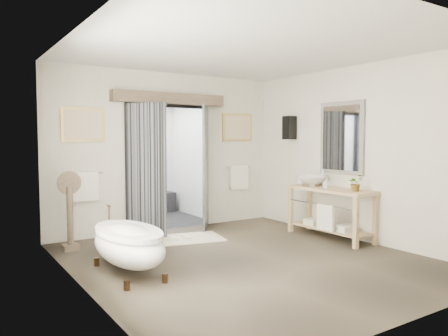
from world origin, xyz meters
The scene contains 13 objects.
ground_plane centered at (0.00, 0.00, 0.00)m, with size 5.00×5.00×0.00m, color brown.
room_shell centered at (-0.04, -0.12, 1.86)m, with size 4.52×5.02×2.91m.
shower_room centered at (0.00, 3.99, 0.91)m, with size 2.22×2.01×2.51m.
back_wall_dressing centered at (0.00, 2.32, 1.56)m, with size 3.82×0.74×2.52m.
clawfoot_tub centered at (-1.63, 0.29, 0.38)m, with size 0.71×1.58×0.77m.
vanity centered at (1.95, 0.31, 0.51)m, with size 0.57×1.60×0.85m.
pedestal_mirror centered at (-1.93, 1.90, 0.52)m, with size 0.36×0.23×1.20m.
rug centered at (-0.12, 1.58, 0.01)m, with size 1.20×0.80×0.01m, color beige.
slippers centered at (-0.25, 1.57, 0.04)m, with size 0.34×0.25×0.05m.
basin centered at (1.96, 0.75, 0.94)m, with size 0.54×0.54×0.19m, color white.
plant centered at (1.97, -0.21, 0.99)m, with size 0.24×0.21×0.27m, color gray.
soap_bottle_a centered at (1.92, 0.36, 0.94)m, with size 0.08×0.08×0.18m, color gray.
soap_bottle_b centered at (1.96, 1.04, 0.94)m, with size 0.14×0.14×0.18m, color gray.
Camera 1 is at (-3.55, -4.84, 1.68)m, focal length 35.00 mm.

